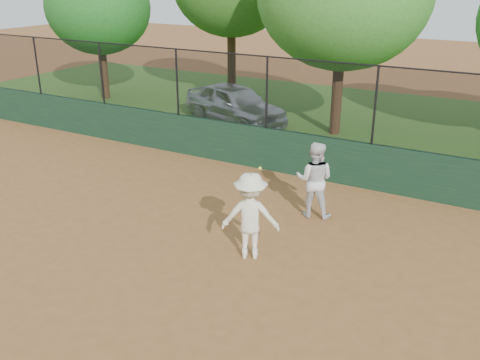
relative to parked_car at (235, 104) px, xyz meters
The scene contains 8 objects.
ground 10.43m from the parked_car, 69.40° to the right, with size 80.00×80.00×0.00m, color brown.
back_wall 5.23m from the parked_car, 45.59° to the right, with size 26.00×0.20×1.20m, color #193721.
grass_strip 4.37m from the parked_car, 31.77° to the left, with size 36.00×12.00×0.01m, color #2E581B.
parked_car is the anchor object (origin of this frame).
player_second 8.18m from the parked_car, 47.32° to the right, with size 0.87×0.68×1.78m, color silver.
player_main 9.87m from the parked_car, 58.35° to the right, with size 1.31×1.07×2.08m.
fence_assembly 5.42m from the parked_car, 45.81° to the right, with size 26.00×0.06×2.00m.
tree_0 7.85m from the parked_car, behind, with size 4.57×4.15×5.85m.
Camera 1 is at (5.95, -6.94, 5.34)m, focal length 40.00 mm.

